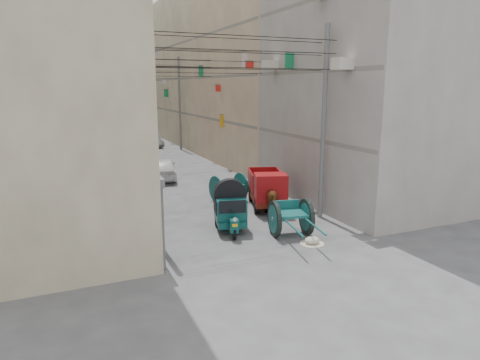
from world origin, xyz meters
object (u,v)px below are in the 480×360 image
auto_rickshaw (230,207)px  feed_sack (312,240)px  distant_car_grey (153,141)px  horse (274,198)px  mini_truck (268,191)px  tonga_cart (291,217)px  second_cart (228,187)px  distant_car_white (163,168)px  distant_car_green (123,131)px

auto_rickshaw → feed_sack: bearing=-36.3°
distant_car_grey → horse: bearing=-95.8°
mini_truck → distant_car_grey: size_ratio=1.06×
tonga_cart → second_cart: bearing=103.4°
auto_rickshaw → horse: 2.68m
tonga_cart → mini_truck: 3.61m
distant_car_white → distant_car_green: (1.35, 24.65, -0.08)m
tonga_cart → second_cart: size_ratio=1.89×
distant_car_grey → distant_car_white: bearing=-106.1°
tonga_cart → feed_sack: bearing=-66.9°
tonga_cart → mini_truck: (0.83, 3.51, 0.15)m
auto_rickshaw → horse: horse is taller
horse → mini_truck: bearing=-91.5°
tonga_cart → second_cart: (-0.28, 5.61, -0.01)m
distant_car_grey → distant_car_green: distant_car_green is taller
mini_truck → horse: 1.03m
mini_truck → distant_car_white: 8.87m
distant_car_white → mini_truck: bearing=120.9°
distant_car_white → auto_rickshaw: bearing=102.9°
auto_rickshaw → second_cart: bearing=83.6°
second_cart → distant_car_white: (-1.79, 6.28, -0.04)m
distant_car_green → distant_car_grey: bearing=90.4°
feed_sack → horse: (0.35, 3.64, 0.66)m
auto_rickshaw → tonga_cart: auto_rickshaw is taller
tonga_cart → horse: bearing=87.1°
second_cart → feed_sack: 6.78m
tonga_cart → distant_car_white: 12.07m
feed_sack → distant_car_grey: distant_car_grey is taller
auto_rickshaw → mini_truck: mini_truck is taller
second_cart → feed_sack: (0.53, -6.74, -0.57)m
mini_truck → auto_rickshaw: bearing=-124.9°
second_cart → distant_car_white: size_ratio=0.44×
mini_truck → feed_sack: mini_truck is taller
mini_truck → distant_car_green: (-1.55, 33.03, -0.28)m
feed_sack → distant_car_green: distant_car_green is taller
auto_rickshaw → second_cart: size_ratio=1.37×
mini_truck → distant_car_white: size_ratio=0.90×
second_cart → distant_car_grey: second_cart is taller
tonga_cart → distant_car_grey: bearing=99.7°
distant_car_white → distant_car_grey: (2.45, 14.29, -0.12)m
distant_car_green → tonga_cart: bearing=85.5°
second_cart → horse: bearing=-83.6°
feed_sack → distant_car_grey: bearing=89.7°
auto_rickshaw → distant_car_white: 10.41m
mini_truck → horse: (-0.23, -1.00, -0.07)m
tonga_cart → distant_car_green: size_ratio=0.80×
auto_rickshaw → second_cart: 4.43m
feed_sack → distant_car_white: 13.23m
distant_car_grey → second_cart: bearing=-98.2°
horse → distant_car_white: bearing=-62.8°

